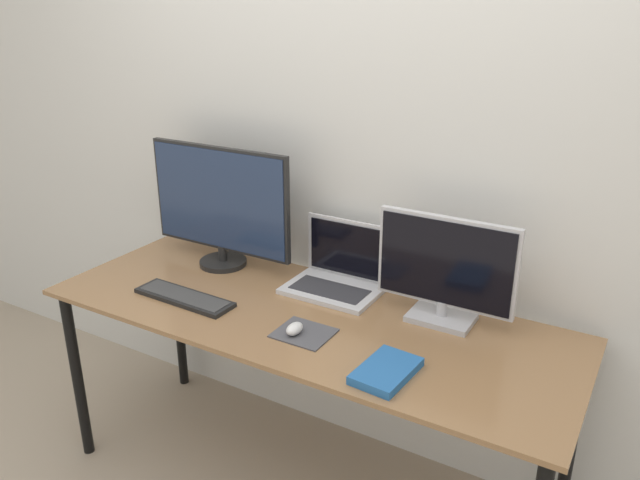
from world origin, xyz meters
The scene contains 9 objects.
wall_back centered at (0.00, 0.76, 1.25)m, with size 7.00×0.05×2.50m.
desk centered at (0.00, 0.35, 0.68)m, with size 1.90×0.70×0.77m.
monitor_left centered at (-0.51, 0.54, 1.03)m, with size 0.65×0.19×0.50m.
monitor_right centered at (0.44, 0.54, 0.95)m, with size 0.48×0.15×0.37m.
laptop centered at (0.01, 0.59, 0.83)m, with size 0.35×0.25×0.25m.
keyboard centered at (-0.43, 0.21, 0.78)m, with size 0.40×0.13×0.02m.
mousepad centered at (0.08, 0.22, 0.77)m, with size 0.18×0.16×0.00m.
mouse centered at (0.06, 0.20, 0.79)m, with size 0.05×0.07×0.04m.
book centered at (0.41, 0.14, 0.78)m, with size 0.16×0.23×0.03m.
Camera 1 is at (1.04, -1.30, 1.80)m, focal length 35.00 mm.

